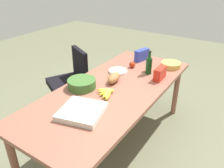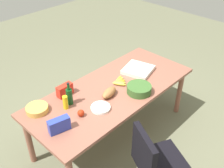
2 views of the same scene
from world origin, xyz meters
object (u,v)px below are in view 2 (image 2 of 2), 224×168
at_px(conference_table, 112,94).
at_px(chip_bowl, 37,109).
at_px(banana_bunch, 119,82).
at_px(salad_bowl, 139,89).
at_px(paper_plate_stack, 101,108).
at_px(bread_loaf, 109,93).
at_px(apple_red, 81,113).
at_px(wine_bottle, 69,96).
at_px(mustard_bottle, 65,102).
at_px(pizza_box, 138,70).
at_px(chip_bag_blue, 59,125).
at_px(chip_bag_red, 65,90).

distance_m(conference_table, chip_bowl, 0.94).
bearing_deg(banana_bunch, salad_bowl, -85.58).
bearing_deg(paper_plate_stack, bread_loaf, 21.86).
bearing_deg(salad_bowl, apple_red, 166.62).
bearing_deg(wine_bottle, mustard_bottle, -159.46).
relative_size(bread_loaf, salad_bowl, 0.81).
bearing_deg(paper_plate_stack, banana_bunch, 20.35).
bearing_deg(salad_bowl, mustard_bottle, 153.28).
bearing_deg(chip_bowl, paper_plate_stack, -42.98).
distance_m(pizza_box, chip_bowl, 1.45).
relative_size(paper_plate_stack, bread_loaf, 0.92).
height_order(bread_loaf, salad_bowl, bread_loaf).
distance_m(pizza_box, wine_bottle, 1.09).
bearing_deg(banana_bunch, chip_bowl, 164.54).
bearing_deg(mustard_bottle, paper_plate_stack, -48.14).
height_order(paper_plate_stack, chip_bowl, chip_bowl).
relative_size(apple_red, wine_bottle, 0.27).
bearing_deg(wine_bottle, salad_bowl, -31.26).
relative_size(pizza_box, chip_bag_blue, 1.64).
bearing_deg(wine_bottle, chip_bag_red, 69.32).
bearing_deg(apple_red, paper_plate_stack, -16.98).
height_order(banana_bunch, apple_red, apple_red).
bearing_deg(apple_red, conference_table, 9.05).
relative_size(paper_plate_stack, chip_bag_red, 1.10).
distance_m(chip_bowl, apple_red, 0.49).
height_order(banana_bunch, bread_loaf, bread_loaf).
bearing_deg(chip_bag_red, conference_table, -34.55).
bearing_deg(chip_bowl, salad_bowl, -29.27).
bearing_deg(wine_bottle, paper_plate_stack, -61.43).
xyz_separation_m(chip_bag_blue, mustard_bottle, (0.26, 0.23, 0.01)).
xyz_separation_m(paper_plate_stack, mustard_bottle, (-0.26, 0.29, 0.07)).
xyz_separation_m(chip_bag_blue, chip_bowl, (0.01, 0.42, -0.04)).
bearing_deg(pizza_box, apple_red, 171.89).
bearing_deg(chip_bowl, chip_bag_blue, -91.65).
height_order(chip_bowl, apple_red, apple_red).
relative_size(banana_bunch, wine_bottle, 0.75).
height_order(pizza_box, bread_loaf, bread_loaf).
bearing_deg(salad_bowl, chip_bowl, 150.73).
bearing_deg(pizza_box, bread_loaf, 174.16).
height_order(conference_table, wine_bottle, wine_bottle).
bearing_deg(bread_loaf, pizza_box, 8.76).
height_order(chip_bag_red, chip_bag_blue, chip_bag_blue).
xyz_separation_m(banana_bunch, apple_red, (-0.74, -0.12, 0.01)).
bearing_deg(chip_bag_blue, pizza_box, 5.72).
xyz_separation_m(mustard_bottle, apple_red, (0.03, -0.22, -0.04)).
relative_size(chip_bag_red, chip_bowl, 0.82).
distance_m(conference_table, pizza_box, 0.55).
bearing_deg(chip_bowl, pizza_box, -11.03).
distance_m(banana_bunch, mustard_bottle, 0.78).
xyz_separation_m(banana_bunch, chip_bag_red, (-0.63, 0.30, 0.04)).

